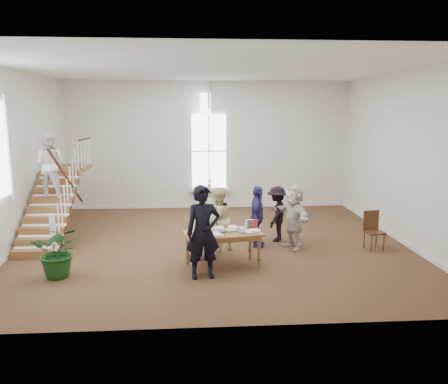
{
  "coord_description": "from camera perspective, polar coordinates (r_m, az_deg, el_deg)",
  "views": [
    {
      "loc": [
        -0.51,
        -11.09,
        3.49
      ],
      "look_at": [
        0.27,
        0.4,
        1.32
      ],
      "focal_mm": 35.0,
      "sensor_mm": 36.0,
      "label": 1
    }
  ],
  "objects": [
    {
      "name": "room_shell",
      "position": [
        15.79,
        -1.94,
        -0.63
      ],
      "size": [
        10.49,
        10.0,
        10.0
      ],
      "color": "silver",
      "rests_on": "ground"
    },
    {
      "name": "elderly_woman",
      "position": [
        10.38,
        -2.31,
        -4.72
      ],
      "size": [
        0.79,
        0.58,
        1.48
      ],
      "primitive_type": "imported",
      "rotation": [
        0.0,
        0.0,
        3.3
      ],
      "color": "#B8B3AA",
      "rests_on": "ground"
    },
    {
      "name": "side_chair",
      "position": [
        11.74,
        18.87,
        -4.46
      ],
      "size": [
        0.48,
        0.48,
        0.98
      ],
      "rotation": [
        0.0,
        0.0,
        0.14
      ],
      "color": "#3D1E10",
      "rests_on": "ground"
    },
    {
      "name": "ground",
      "position": [
        11.63,
        -1.18,
        -6.8
      ],
      "size": [
        10.0,
        10.0,
        0.0
      ],
      "primitive_type": "plane",
      "color": "#49341C",
      "rests_on": "ground"
    },
    {
      "name": "woman_cluster_c",
      "position": [
        11.24,
        9.06,
        -3.2
      ],
      "size": [
        1.0,
        1.6,
        1.65
      ],
      "primitive_type": "imported",
      "rotation": [
        0.0,
        0.0,
        5.08
      ],
      "color": "silver",
      "rests_on": "ground"
    },
    {
      "name": "person_yellow",
      "position": [
        10.86,
        -0.8,
        -3.63
      ],
      "size": [
        1.0,
        0.96,
        1.62
      ],
      "primitive_type": "imported",
      "rotation": [
        0.0,
        0.0,
        3.78
      ],
      "color": "beige",
      "rests_on": "ground"
    },
    {
      "name": "floor_plant",
      "position": [
        9.91,
        -20.79,
        -7.24
      ],
      "size": [
        1.1,
        0.98,
        1.12
      ],
      "primitive_type": "imported",
      "rotation": [
        0.0,
        0.0,
        0.11
      ],
      "color": "#133C13",
      "rests_on": "ground"
    },
    {
      "name": "police_officer",
      "position": [
        9.11,
        -2.74,
        -5.28
      ],
      "size": [
        0.79,
        0.59,
        1.98
      ],
      "primitive_type": "imported",
      "rotation": [
        0.0,
        0.0,
        0.16
      ],
      "color": "black",
      "rests_on": "ground"
    },
    {
      "name": "library_table",
      "position": [
        9.83,
        -0.09,
        -5.73
      ],
      "size": [
        1.83,
        1.15,
        0.87
      ],
      "rotation": [
        0.0,
        0.0,
        0.18
      ],
      "color": "brown",
      "rests_on": "ground"
    },
    {
      "name": "staircase",
      "position": [
        12.58,
        -21.56,
        1.36
      ],
      "size": [
        1.1,
        4.1,
        2.92
      ],
      "color": "brown",
      "rests_on": "ground"
    },
    {
      "name": "woman_cluster_a",
      "position": [
        11.27,
        4.36,
        -3.21
      ],
      "size": [
        0.6,
        1.0,
        1.59
      ],
      "primitive_type": "imported",
      "rotation": [
        0.0,
        0.0,
        1.32
      ],
      "color": "navy",
      "rests_on": "ground"
    },
    {
      "name": "woman_cluster_b",
      "position": [
        11.81,
        6.93,
        -2.83
      ],
      "size": [
        0.9,
        1.11,
        1.5
      ],
      "primitive_type": "imported",
      "rotation": [
        0.0,
        0.0,
        4.3
      ],
      "color": "black",
      "rests_on": "ground"
    }
  ]
}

